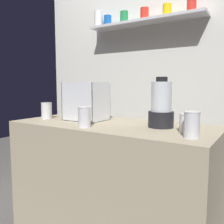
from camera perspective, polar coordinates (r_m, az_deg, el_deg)
name	(u,v)px	position (r m, az deg, el deg)	size (l,w,h in m)	color
counter	(112,186)	(1.79, 0.00, -17.11)	(1.40, 0.64, 0.90)	tan
back_wall_unit	(156,74)	(2.33, 10.33, 8.86)	(2.60, 0.24, 2.50)	silver
carrot_display_bin	(86,109)	(1.82, -6.12, 0.78)	(0.29, 0.22, 0.28)	white
blender_pitcher	(161,106)	(1.53, 11.59, 1.29)	(0.16, 0.16, 0.31)	black
juice_cup_mango_far_left	(47,112)	(1.96, -15.26, 0.06)	(0.08, 0.08, 0.13)	white
juice_cup_pomegranate_left	(84,118)	(1.52, -6.59, -1.43)	(0.08, 0.08, 0.13)	white
juice_cup_mango_middle	(187,124)	(1.39, 17.41, -2.71)	(0.09, 0.09, 0.11)	white
juice_cup_orange_right	(192,126)	(1.27, 18.43, -3.24)	(0.08, 0.08, 0.13)	white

